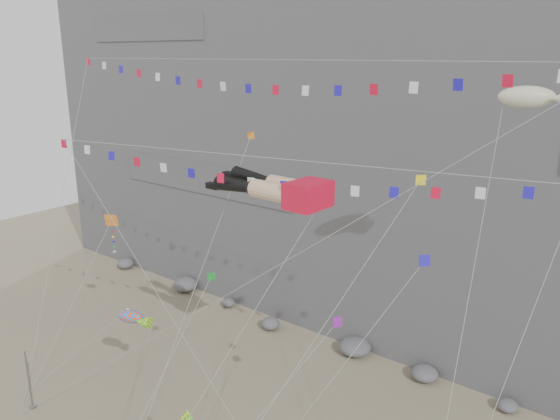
{
  "coord_description": "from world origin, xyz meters",
  "views": [
    {
      "loc": [
        19.45,
        -17.87,
        23.51
      ],
      "look_at": [
        -1.48,
        9.0,
        13.75
      ],
      "focal_mm": 35.0,
      "sensor_mm": 36.0,
      "label": 1
    }
  ],
  "objects": [
    {
      "name": "blimp_windsock",
      "position": [
        12.28,
        11.02,
        21.43
      ],
      "size": [
        3.94,
        15.64,
        25.79
      ],
      "color": "beige",
      "rests_on": "ground"
    },
    {
      "name": "anchor_pole_left",
      "position": [
        -14.0,
        -2.77,
        2.17
      ],
      "size": [
        0.12,
        0.12,
        4.35
      ],
      "primitive_type": "cylinder",
      "color": "slate",
      "rests_on": "ground"
    },
    {
      "name": "small_kite_c",
      "position": [
        -1.96,
        2.88,
        10.76
      ],
      "size": [
        1.27,
        11.3,
        15.25
      ],
      "color": "#16942C",
      "rests_on": "ground"
    },
    {
      "name": "legs_kite",
      "position": [
        1.25,
        5.19,
        16.33
      ],
      "size": [
        8.01,
        14.76,
        21.21
      ],
      "rotation": [
        0.0,
        0.0,
        -0.04
      ],
      "color": "red",
      "rests_on": "ground"
    },
    {
      "name": "small_kite_a",
      "position": [
        -3.72,
        8.38,
        17.71
      ],
      "size": [
        3.89,
        16.31,
        24.41
      ],
      "color": "orange",
      "rests_on": "ground"
    },
    {
      "name": "flag_banner_lower",
      "position": [
        1.08,
        4.6,
        18.11
      ],
      "size": [
        29.32,
        10.93,
        23.18
      ],
      "color": "red",
      "rests_on": "ground"
    },
    {
      "name": "small_kite_d",
      "position": [
        8.52,
        7.2,
        17.06
      ],
      "size": [
        6.14,
        15.26,
        23.34
      ],
      "color": "yellow",
      "rests_on": "ground"
    },
    {
      "name": "talus_boulders",
      "position": [
        0.0,
        17.0,
        0.6
      ],
      "size": [
        60.0,
        3.0,
        1.2
      ],
      "primitive_type": null,
      "color": "slate",
      "rests_on": "ground"
    },
    {
      "name": "flag_banner_upper",
      "position": [
        -1.47,
        7.2,
        23.18
      ],
      "size": [
        36.55,
        11.62,
        28.42
      ],
      "color": "red",
      "rests_on": "ground"
    },
    {
      "name": "cliff",
      "position": [
        0.0,
        32.0,
        25.0
      ],
      "size": [
        80.0,
        28.0,
        50.0
      ],
      "primitive_type": "cube",
      "color": "slate",
      "rests_on": "ground"
    },
    {
      "name": "fish_windsock",
      "position": [
        -8.23,
        1.69,
        6.92
      ],
      "size": [
        8.97,
        5.81,
        11.03
      ],
      "color": "#EC480C",
      "rests_on": "ground"
    },
    {
      "name": "small_kite_b",
      "position": [
        5.91,
        4.21,
        9.89
      ],
      "size": [
        5.3,
        10.08,
        14.47
      ],
      "color": "purple",
      "rests_on": "ground"
    },
    {
      "name": "harlequin_kite",
      "position": [
        -13.19,
        4.24,
        11.95
      ],
      "size": [
        2.14,
        8.63,
        14.18
      ],
      "color": "red",
      "rests_on": "ground"
    },
    {
      "name": "small_kite_e",
      "position": [
        11.1,
        2.12,
        15.0
      ],
      "size": [
        8.3,
        7.91,
        18.61
      ],
      "color": "#1F15B8",
      "rests_on": "ground"
    }
  ]
}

